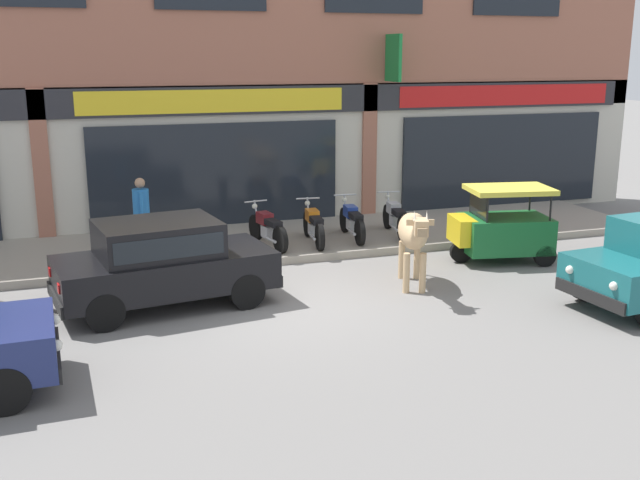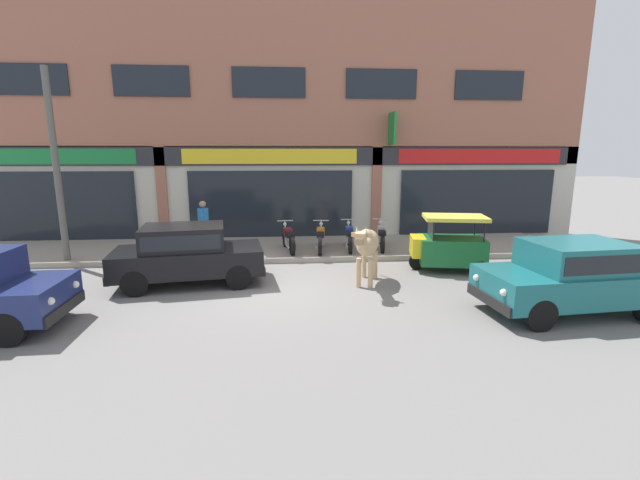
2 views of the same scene
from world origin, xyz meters
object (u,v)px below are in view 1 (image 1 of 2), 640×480
(cow, at_px, (414,233))
(motorcycle_3, at_px, (395,218))
(motorcycle_2, at_px, (352,221))
(auto_rickshaw, at_px, (501,229))
(motorcycle_1, at_px, (313,225))
(motorcycle_0, at_px, (267,228))
(pedestrian, at_px, (141,209))
(car_0, at_px, (163,259))

(cow, xyz_separation_m, motorcycle_3, (1.09, 3.18, -0.46))
(motorcycle_2, bearing_deg, cow, -90.88)
(auto_rickshaw, bearing_deg, motorcycle_1, 148.95)
(motorcycle_1, bearing_deg, motorcycle_3, 4.38)
(motorcycle_0, bearing_deg, cow, -58.60)
(motorcycle_2, xyz_separation_m, pedestrian, (-4.49, -0.15, 0.60))
(motorcycle_1, distance_m, pedestrian, 3.61)
(car_0, xyz_separation_m, auto_rickshaw, (6.83, 0.66, -0.15))
(motorcycle_0, bearing_deg, auto_rickshaw, -25.41)
(motorcycle_3, xyz_separation_m, pedestrian, (-5.52, -0.17, 0.60))
(cow, distance_m, pedestrian, 5.36)
(motorcycle_0, bearing_deg, motorcycle_1, -2.97)
(pedestrian, bearing_deg, cow, -34.06)
(motorcycle_3, bearing_deg, cow, -108.87)
(car_0, relative_size, pedestrian, 2.35)
(cow, distance_m, motorcycle_3, 3.39)
(cow, bearing_deg, motorcycle_0, 121.40)
(cow, xyz_separation_m, pedestrian, (-4.44, 3.00, 0.14))
(motorcycle_2, bearing_deg, auto_rickshaw, -41.59)
(auto_rickshaw, height_order, motorcycle_3, auto_rickshaw)
(car_0, bearing_deg, motorcycle_3, 27.26)
(car_0, xyz_separation_m, pedestrian, (-0.06, 2.64, 0.33))
(auto_rickshaw, relative_size, pedestrian, 1.32)
(cow, distance_m, motorcycle_2, 3.19)
(motorcycle_0, height_order, motorcycle_3, same)
(motorcycle_0, height_order, pedestrian, pedestrian)
(motorcycle_3, bearing_deg, auto_rickshaw, -57.60)
(car_0, height_order, motorcycle_0, car_0)
(auto_rickshaw, xyz_separation_m, pedestrian, (-6.89, 1.98, 0.49))
(motorcycle_3, relative_size, pedestrian, 1.13)
(cow, xyz_separation_m, motorcycle_0, (-1.88, 3.08, -0.46))
(auto_rickshaw, bearing_deg, motorcycle_3, 122.40)
(motorcycle_1, bearing_deg, motorcycle_2, 7.90)
(auto_rickshaw, bearing_deg, motorcycle_0, 154.59)
(cow, xyz_separation_m, auto_rickshaw, (2.45, 1.02, -0.35))
(motorcycle_2, height_order, motorcycle_3, same)
(cow, relative_size, motorcycle_3, 1.14)
(motorcycle_1, xyz_separation_m, motorcycle_2, (0.93, 0.13, 0.00))
(cow, height_order, auto_rickshaw, cow)
(auto_rickshaw, relative_size, motorcycle_2, 1.16)
(motorcycle_1, bearing_deg, auto_rickshaw, -31.05)
(motorcycle_1, bearing_deg, car_0, -142.70)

